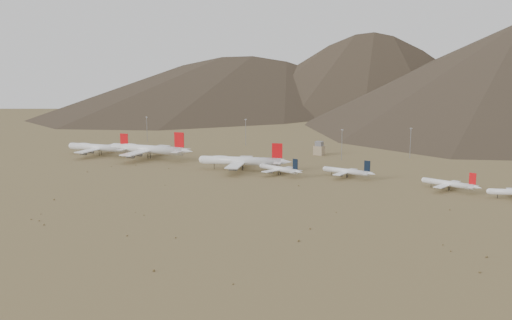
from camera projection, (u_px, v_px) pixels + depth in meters
The scene contains 14 objects.
ground at pixel (215, 175), 408.71m from camera, with size 3000.00×3000.00×0.00m, color olive.
mountain_ridge at pixel (456, 28), 1158.99m from camera, with size 4400.00×1000.00×300.00m.
widebody_west at pixel (99, 147), 493.85m from camera, with size 67.95×52.86×20.27m.
widebody_centre at pixel (148, 149), 476.70m from camera, with size 79.66×61.77×23.71m.
widebody_east at pixel (241, 161), 425.25m from camera, with size 68.74×54.66×21.17m.
narrowbody_a at pixel (280, 169), 408.22m from camera, with size 39.71×29.39×13.44m.
narrowbody_b at pixel (348, 171), 399.23m from camera, with size 40.47×29.25×13.37m.
narrowbody_c at pixel (450, 184), 358.79m from camera, with size 38.92×28.70×13.09m.
control_tower at pixel (319, 149), 496.86m from camera, with size 8.00×8.00×12.00m.
mast_far_west at pixel (147, 128), 577.80m from camera, with size 2.00×0.60×25.70m.
mast_west at pixel (246, 131), 552.36m from camera, with size 2.00×0.60×25.70m.
mast_centre at pixel (342, 143), 469.43m from camera, with size 2.00×0.60×25.70m.
mast_east at pixel (410, 142), 478.46m from camera, with size 2.00×0.60×25.70m.
desert_scrub at pixel (142, 208), 315.34m from camera, with size 416.49×181.53×0.90m.
Camera 1 is at (220.39, -336.35, 79.48)m, focal length 40.00 mm.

